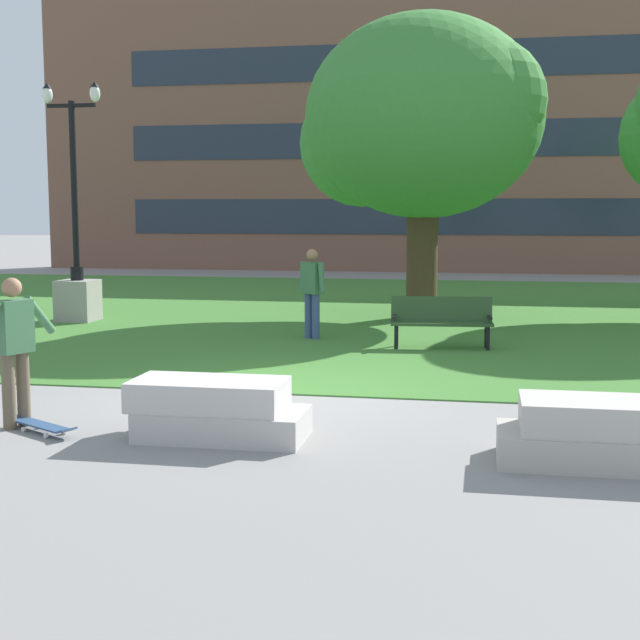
% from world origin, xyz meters
% --- Properties ---
extents(ground_plane, '(140.00, 140.00, 0.00)m').
position_xyz_m(ground_plane, '(0.00, 0.00, 0.00)').
color(ground_plane, gray).
extents(grass_lawn, '(40.00, 20.00, 0.02)m').
position_xyz_m(grass_lawn, '(0.00, 10.00, 0.01)').
color(grass_lawn, '#3D752D').
rests_on(grass_lawn, ground).
extents(concrete_block_left, '(1.89, 0.90, 0.64)m').
position_xyz_m(concrete_block_left, '(-0.14, -2.34, 0.31)').
color(concrete_block_left, '#BCB7B2').
rests_on(concrete_block_left, ground).
extents(concrete_block_right, '(1.87, 0.90, 0.64)m').
position_xyz_m(concrete_block_right, '(3.81, -2.64, 0.31)').
color(concrete_block_right, '#B2ADA3').
rests_on(concrete_block_right, ground).
extents(person_skateboarder, '(0.45, 1.27, 1.71)m').
position_xyz_m(person_skateboarder, '(-2.52, -2.29, 0.97)').
color(person_skateboarder, brown).
rests_on(person_skateboarder, ground).
extents(skateboard, '(0.99, 0.68, 0.14)m').
position_xyz_m(skateboard, '(-2.09, -2.49, 0.09)').
color(skateboard, '#2D4C75').
rests_on(skateboard, ground).
extents(park_bench_near_right, '(1.84, 0.68, 0.90)m').
position_xyz_m(park_bench_near_right, '(1.95, 4.46, 0.54)').
color(park_bench_near_right, '#284723').
rests_on(park_bench_near_right, grass_lawn).
extents(lamp_post_right, '(1.32, 0.80, 5.18)m').
position_xyz_m(lamp_post_right, '(-6.18, 6.89, 1.07)').
color(lamp_post_right, gray).
rests_on(lamp_post_right, grass_lawn).
extents(tree_near_left, '(5.57, 5.31, 6.76)m').
position_xyz_m(tree_near_left, '(1.20, 8.93, 4.45)').
color(tree_near_left, '#42301E').
rests_on(tree_near_left, grass_lawn).
extents(person_bystander_near_lawn, '(0.61, 0.54, 1.71)m').
position_xyz_m(person_bystander_near_lawn, '(-0.54, 5.14, 0.98)').
color(person_bystander_near_lawn, '#384C7A').
rests_on(person_bystander_near_lawn, grass_lawn).
extents(building_facade_distant, '(31.16, 1.03, 11.24)m').
position_xyz_m(building_facade_distant, '(-0.06, 24.50, 5.62)').
color(building_facade_distant, brown).
rests_on(building_facade_distant, ground).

